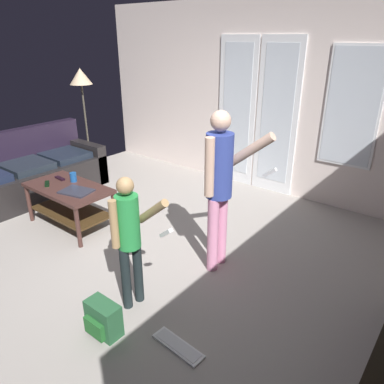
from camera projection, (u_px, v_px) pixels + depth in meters
name	position (u px, v px, depth m)	size (l,w,h in m)	color
ground_plane	(142.00, 255.00, 3.91)	(5.97, 5.05, 0.02)	#A09992
wall_back_with_doors	(264.00, 100.00, 5.16)	(5.97, 0.09, 2.68)	silver
leather_couch	(26.00, 176.00, 5.16)	(0.85, 2.17, 0.93)	black
coffee_table	(69.00, 197.00, 4.36)	(1.08, 0.58, 0.51)	#442924
person_adult	(220.00, 179.00, 3.34)	(0.60, 0.45, 1.57)	pink
person_child	(130.00, 233.00, 2.90)	(0.48, 0.32, 1.18)	black
floor_lamp	(81.00, 82.00, 5.81)	(0.36, 0.36, 1.69)	#312921
backpack	(103.00, 319.00, 2.81)	(0.29, 0.19, 0.28)	#295C37
loose_keyboard	(178.00, 346.00, 2.73)	(0.45, 0.16, 0.02)	white
laptop_closed	(76.00, 191.00, 4.14)	(0.35, 0.26, 0.02)	#2F303C
cup_near_edge	(73.00, 177.00, 4.42)	(0.08, 0.08, 0.11)	#1A4E96
tv_remote_black	(47.00, 184.00, 4.35)	(0.17, 0.05, 0.02)	black
dvd_remote_slim	(60.00, 178.00, 4.52)	(0.17, 0.05, 0.02)	black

